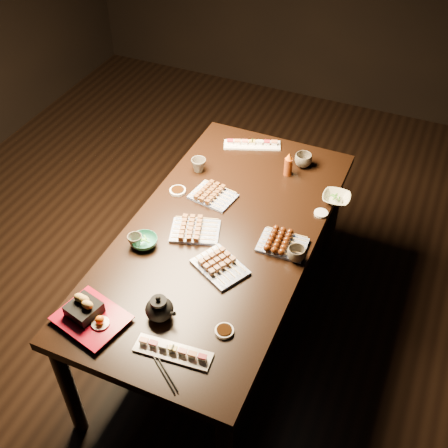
{
  "coord_description": "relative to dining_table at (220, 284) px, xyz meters",
  "views": [
    {
      "loc": [
        1.23,
        -2.05,
        2.65
      ],
      "look_at": [
        0.42,
        -0.19,
        0.77
      ],
      "focal_mm": 45.0,
      "sensor_mm": 36.0,
      "label": 1
    }
  ],
  "objects": [
    {
      "name": "ground",
      "position": [
        -0.42,
        0.24,
        -0.38
      ],
      "size": [
        5.0,
        5.0,
        0.0
      ],
      "primitive_type": "plane",
      "color": "black",
      "rests_on": "ground"
    },
    {
      "name": "dining_table",
      "position": [
        0.0,
        0.0,
        0.0
      ],
      "size": [
        1.22,
        1.94,
        0.75
      ],
      "primitive_type": "cube",
      "rotation": [
        0.0,
        0.0,
        -0.19
      ],
      "color": "black",
      "rests_on": "ground"
    },
    {
      "name": "sushi_platter_near",
      "position": [
        0.11,
        -0.71,
        0.39
      ],
      "size": [
        0.33,
        0.12,
        0.04
      ],
      "primitive_type": null,
      "rotation": [
        0.0,
        0.0,
        0.1
      ],
      "color": "white",
      "rests_on": "dining_table"
    },
    {
      "name": "sushi_platter_far",
      "position": [
        -0.13,
        0.76,
        0.4
      ],
      "size": [
        0.34,
        0.2,
        0.04
      ],
      "primitive_type": null,
      "rotation": [
        0.0,
        0.0,
        3.51
      ],
      "color": "white",
      "rests_on": "dining_table"
    },
    {
      "name": "yakitori_plate_center",
      "position": [
        -0.11,
        -0.04,
        0.4
      ],
      "size": [
        0.28,
        0.24,
        0.06
      ],
      "primitive_type": null,
      "rotation": [
        0.0,
        0.0,
        0.32
      ],
      "color": "#828EB6",
      "rests_on": "dining_table"
    },
    {
      "name": "yakitori_plate_right",
      "position": [
        0.09,
        -0.21,
        0.41
      ],
      "size": [
        0.29,
        0.27,
        0.06
      ],
      "primitive_type": null,
      "rotation": [
        0.0,
        0.0,
        -0.48
      ],
      "color": "#828EB6",
      "rests_on": "dining_table"
    },
    {
      "name": "yakitori_plate_left",
      "position": [
        -0.14,
        0.23,
        0.4
      ],
      "size": [
        0.25,
        0.2,
        0.06
      ],
      "primitive_type": null,
      "rotation": [
        0.0,
        0.0,
        -0.16
      ],
      "color": "#828EB6",
      "rests_on": "dining_table"
    },
    {
      "name": "tsukune_plate",
      "position": [
        0.31,
        0.04,
        0.4
      ],
      "size": [
        0.23,
        0.17,
        0.06
      ],
      "primitive_type": null,
      "rotation": [
        0.0,
        0.0,
        0.05
      ],
      "color": "#828EB6",
      "rests_on": "dining_table"
    },
    {
      "name": "edamame_bowl_green",
      "position": [
        -0.3,
        -0.22,
        0.4
      ],
      "size": [
        0.16,
        0.16,
        0.04
      ],
      "primitive_type": "imported",
      "rotation": [
        0.0,
        0.0,
        -0.3
      ],
      "color": "#2B8467",
      "rests_on": "dining_table"
    },
    {
      "name": "edamame_bowl_cream",
      "position": [
        0.46,
        0.47,
        0.39
      ],
      "size": [
        0.15,
        0.15,
        0.04
      ],
      "primitive_type": "imported",
      "rotation": [
        0.0,
        0.0,
        0.07
      ],
      "color": "beige",
      "rests_on": "dining_table"
    },
    {
      "name": "tempura_tray",
      "position": [
        -0.28,
        -0.7,
        0.43
      ],
      "size": [
        0.33,
        0.29,
        0.1
      ],
      "primitive_type": null,
      "rotation": [
        0.0,
        0.0,
        -0.24
      ],
      "color": "black",
      "rests_on": "dining_table"
    },
    {
      "name": "teacup_near_left",
      "position": [
        -0.33,
        -0.24,
        0.41
      ],
      "size": [
        0.07,
        0.07,
        0.07
      ],
      "primitive_type": "imported",
      "rotation": [
        0.0,
        0.0,
        -0.03
      ],
      "color": "brown",
      "rests_on": "dining_table"
    },
    {
      "name": "teacup_mid_right",
      "position": [
        0.4,
        -0.02,
        0.41
      ],
      "size": [
        0.11,
        0.11,
        0.07
      ],
      "primitive_type": "imported",
      "rotation": [
        0.0,
        0.0,
        -0.27
      ],
      "color": "brown",
      "rests_on": "dining_table"
    },
    {
      "name": "teacup_far_left",
      "position": [
        -0.31,
        0.42,
        0.41
      ],
      "size": [
        0.1,
        0.1,
        0.08
      ],
      "primitive_type": "imported",
      "rotation": [
        0.0,
        0.0,
        -0.22
      ],
      "color": "brown",
      "rests_on": "dining_table"
    },
    {
      "name": "teacup_far_right",
      "position": [
        0.2,
        0.69,
        0.41
      ],
      "size": [
        0.1,
        0.1,
        0.08
      ],
      "primitive_type": "imported",
      "rotation": [
        0.0,
        0.0,
        0.02
      ],
      "color": "brown",
      "rests_on": "dining_table"
    },
    {
      "name": "teapot",
      "position": [
        -0.03,
        -0.57,
        0.44
      ],
      "size": [
        0.16,
        0.16,
        0.12
      ],
      "primitive_type": null,
      "rotation": [
        0.0,
        0.0,
        -0.1
      ],
      "color": "black",
      "rests_on": "dining_table"
    },
    {
      "name": "condiment_bottle",
      "position": [
        0.15,
        0.58,
        0.45
      ],
      "size": [
        0.05,
        0.05,
        0.14
      ],
      "primitive_type": "cylinder",
      "rotation": [
        0.0,
        0.0,
        -0.19
      ],
      "color": "maroon",
      "rests_on": "dining_table"
    },
    {
      "name": "sauce_dish_west",
      "position": [
        -0.34,
        0.2,
        0.38
      ],
      "size": [
        0.09,
        0.09,
        0.02
      ],
      "primitive_type": "cylinder",
      "rotation": [
        0.0,
        0.0,
        -0.01
      ],
      "color": "white",
      "rests_on": "dining_table"
    },
    {
      "name": "sauce_dish_east",
      "position": [
        0.41,
        0.34,
        0.38
      ],
      "size": [
        0.09,
        0.09,
        0.01
      ],
      "primitive_type": "cylinder",
      "rotation": [
        0.0,
        0.0,
        -0.4
      ],
      "color": "white",
      "rests_on": "dining_table"
    },
    {
      "name": "sauce_dish_se",
      "position": [
        0.26,
        -0.53,
        0.38
      ],
      "size": [
        0.1,
        0.1,
        0.01
      ],
      "primitive_type": "cylinder",
      "rotation": [
        0.0,
        0.0,
        -0.24
      ],
      "color": "white",
      "rests_on": "dining_table"
    },
    {
      "name": "sauce_dish_nw",
      "position": [
        -0.24,
        0.72,
        0.38
      ],
      "size": [
        0.1,
        0.1,
        0.01
      ],
      "primitive_type": "cylinder",
      "rotation": [
        0.0,
        0.0,
        0.22
      ],
      "color": "white",
      "rests_on": "dining_table"
    },
    {
      "name": "chopsticks_near",
      "position": [
        -0.24,
        -0.68,
        0.38
      ],
      "size": [
        0.17,
        0.17,
        0.01
      ],
      "primitive_type": null,
      "rotation": [
        0.0,
        0.0,
        0.8
      ],
      "color": "black",
      "rests_on": "dining_table"
    },
    {
      "name": "chopsticks_se",
      "position": [
        0.11,
        -0.79,
        0.38
      ],
      "size": [
        0.21,
        0.16,
        0.01
      ],
      "primitive_type": null,
      "rotation": [
        0.0,
        0.0,
        -0.63
      ],
      "color": "black",
      "rests_on": "dining_table"
    }
  ]
}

